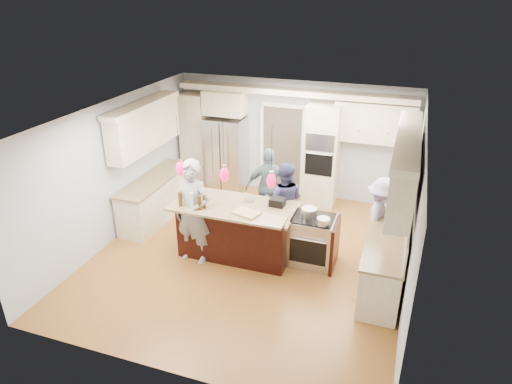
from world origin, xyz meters
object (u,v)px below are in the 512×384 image
island_range (314,241)px  person_far_left (284,201)px  refrigerator (226,155)px  person_bar_end (193,212)px  kitchen_island (239,229)px

island_range → person_far_left: 1.09m
refrigerator → person_bar_end: (0.65, -3.09, 0.07)m
refrigerator → person_far_left: size_ratio=1.14×
refrigerator → kitchen_island: size_ratio=0.86×
kitchen_island → refrigerator: bearing=116.9°
person_bar_end → person_far_left: 1.85m
island_range → person_bar_end: (-2.06, -0.60, 0.51)m
refrigerator → island_range: refrigerator is taller
person_bar_end → kitchen_island: bearing=45.8°
kitchen_island → person_far_left: 1.06m
island_range → person_bar_end: person_bar_end is taller
island_range → person_bar_end: 2.21m
island_range → person_far_left: bearing=137.3°
kitchen_island → island_range: (1.41, 0.08, -0.03)m
refrigerator → island_range: size_ratio=1.96×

